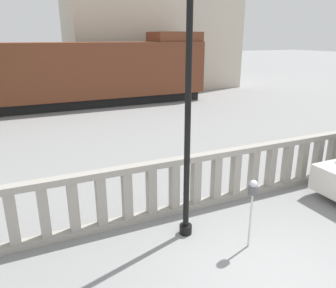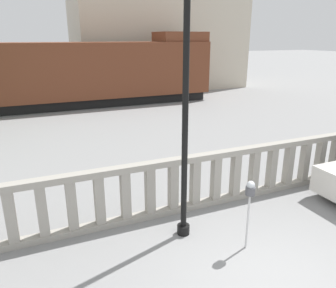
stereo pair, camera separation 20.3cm
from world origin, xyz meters
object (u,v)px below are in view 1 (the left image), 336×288
Objects in this scene: lamppost at (189,57)px; parking_meter at (253,193)px; train_far at (55,61)px; train_near at (4,77)px.

lamppost is 2.81m from parking_meter.
train_far is (0.93, 30.01, -1.96)m from lamppost.
train_near reaches higher than train_far.
parking_meter is (0.93, -0.93, -2.48)m from lamppost.
parking_meter is 16.16m from train_near.
lamppost is 0.20× the size of train_far.
train_near is at bearing -105.75° from train_far.
parking_meter is 0.05× the size of train_far.
lamppost is at bearing 134.94° from parking_meter.
parking_meter is 30.94m from train_far.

